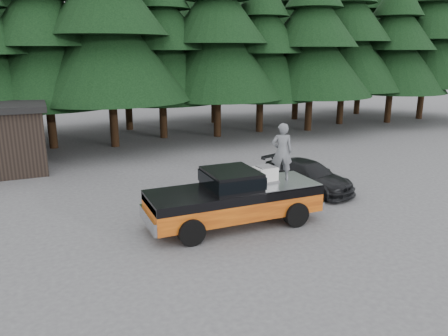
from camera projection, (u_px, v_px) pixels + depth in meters
name	position (u px, v px, depth m)	size (l,w,h in m)	color
ground	(222.00, 230.00, 14.37)	(120.00, 120.00, 0.00)	#464648
pickup_truck	(234.00, 206.00, 14.70)	(6.00, 2.04, 1.33)	orange
truck_cab	(231.00, 179.00, 14.41)	(1.66, 1.90, 0.59)	black
air_compressor	(265.00, 175.00, 15.05)	(0.72, 0.60, 0.50)	silver
man_on_bed	(282.00, 152.00, 15.04)	(0.74, 0.48, 2.02)	#5A5D62
parked_car	(308.00, 176.00, 18.36)	(1.72, 4.22, 1.23)	black
treeline	(123.00, 17.00, 27.75)	(60.15, 16.05, 17.50)	black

